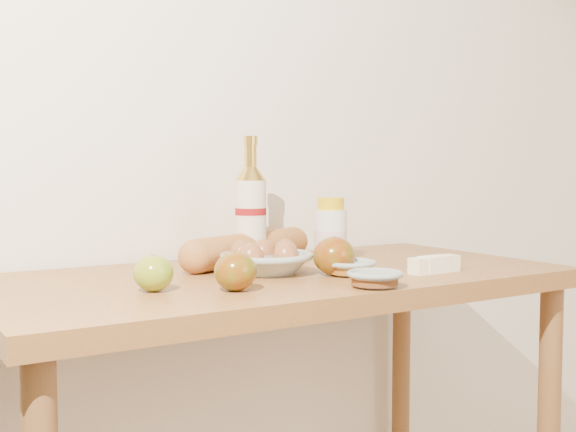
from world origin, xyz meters
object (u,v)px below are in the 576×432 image
Objects in this scene: table at (280,330)px; bourbon_bottle at (251,212)px; cream_bottle at (331,232)px; baguette at (249,248)px; egg_bowl at (266,260)px.

bourbon_bottle is (0.01, 0.15, 0.24)m from table.
bourbon_bottle is at bearing 149.18° from cream_bottle.
baguette reaches higher than table.
cream_bottle reaches higher than egg_bowl.
bourbon_bottle is 1.94× the size of cream_bottle.
cream_bottle reaches higher than baguette.
table is 0.28m from bourbon_bottle.
table is 0.22m from baguette.
bourbon_bottle is 0.19m from cream_bottle.
egg_bowl is 0.15m from baguette.
egg_bowl is (-0.05, -0.15, -0.09)m from bourbon_bottle.
cream_bottle is at bearing -42.09° from bourbon_bottle.
cream_bottle is (0.18, 0.08, 0.19)m from table.
cream_bottle is 0.23m from egg_bowl.
cream_bottle is 0.19m from baguette.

